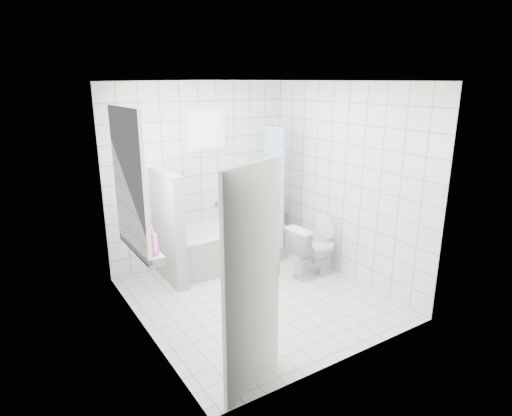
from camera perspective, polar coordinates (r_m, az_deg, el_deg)
ground at (r=5.46m, az=0.08°, el=-11.87°), size 3.00×3.00×0.00m
ceiling at (r=4.81m, az=0.09°, el=16.56°), size 3.00×3.00×0.00m
wall_back at (r=6.26m, az=-7.37°, el=4.40°), size 2.80×0.02×2.60m
wall_front at (r=3.86m, az=12.22°, el=-3.44°), size 2.80×0.02×2.60m
wall_left at (r=4.41m, az=-15.39°, el=-1.15°), size 0.02×3.00×2.60m
wall_right at (r=5.84m, az=11.75°, el=3.31°), size 0.02×3.00×2.60m
window_left at (r=4.63m, az=-16.28°, el=3.44°), size 0.01×0.90×1.40m
window_back at (r=6.16m, az=-6.56°, el=10.36°), size 0.50×0.01×0.50m
window_sill at (r=4.85m, az=-15.08°, el=-5.03°), size 0.18×1.02×0.08m
door at (r=3.59m, az=-0.44°, el=-9.78°), size 0.75×0.36×2.00m
bathtub at (r=6.30m, az=-4.14°, el=-5.02°), size 1.61×0.77×0.58m
partition_wall at (r=5.77m, az=-11.62°, el=-2.53°), size 0.15×0.85×1.50m
tiled_ledge at (r=7.01m, az=2.16°, el=-2.87°), size 0.40×0.24×0.55m
toilet at (r=5.98m, az=7.69°, el=-5.54°), size 0.74×0.44×0.74m
curtain_rod at (r=6.26m, az=1.76°, el=11.01°), size 0.02×0.80×0.02m
shower_curtain at (r=6.31m, az=2.35°, el=2.74°), size 0.14×0.48×1.78m
tub_faucet at (r=6.45m, az=-4.89°, el=0.71°), size 0.18×0.06×0.06m
sill_bottles at (r=4.75m, az=-14.92°, el=-3.30°), size 0.20×0.76×0.32m
ledge_bottles at (r=6.89m, az=2.26°, el=0.25°), size 0.19×0.16×0.27m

